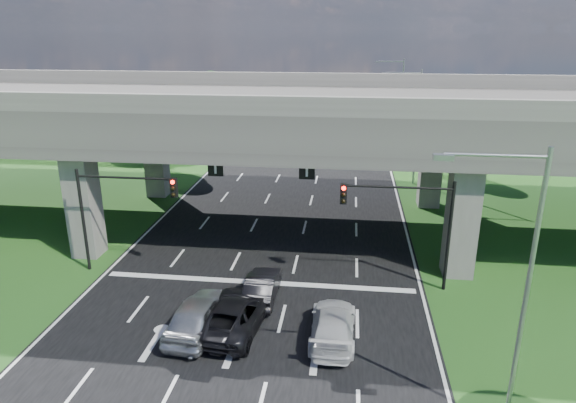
% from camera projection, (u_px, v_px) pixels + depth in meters
% --- Properties ---
extents(ground, '(160.00, 160.00, 0.00)m').
position_uv_depth(ground, '(245.00, 316.00, 24.86)').
color(ground, '#204D18').
rests_on(ground, ground).
extents(road, '(18.00, 120.00, 0.03)m').
position_uv_depth(road, '(275.00, 237.00, 34.26)').
color(road, black).
rests_on(road, ground).
extents(overpass, '(80.00, 15.00, 10.00)m').
position_uv_depth(overpass, '(279.00, 114.00, 33.61)').
color(overpass, '#353330').
rests_on(overpass, ground).
extents(warehouse, '(20.00, 10.00, 4.00)m').
position_uv_depth(warehouse, '(87.00, 129.00, 60.12)').
color(warehouse, '#9E9E99').
rests_on(warehouse, ground).
extents(signal_right, '(5.76, 0.54, 6.00)m').
position_uv_depth(signal_right, '(408.00, 214.00, 26.33)').
color(signal_right, black).
rests_on(signal_right, ground).
extents(signal_left, '(5.76, 0.54, 6.00)m').
position_uv_depth(signal_left, '(117.00, 202.00, 28.13)').
color(signal_left, black).
rests_on(signal_left, ground).
extents(streetlight_near, '(3.38, 0.25, 10.00)m').
position_uv_depth(streetlight_near, '(516.00, 275.00, 16.18)').
color(streetlight_near, gray).
rests_on(streetlight_near, ground).
extents(streetlight_far, '(3.38, 0.25, 10.00)m').
position_uv_depth(streetlight_far, '(413.00, 118.00, 44.39)').
color(streetlight_far, gray).
rests_on(streetlight_far, ground).
extents(streetlight_beyond, '(3.38, 0.25, 10.00)m').
position_uv_depth(streetlight_beyond, '(398.00, 96.00, 59.44)').
color(streetlight_beyond, gray).
rests_on(streetlight_beyond, ground).
extents(tree_left_near, '(4.50, 4.50, 7.80)m').
position_uv_depth(tree_left_near, '(156.00, 121.00, 49.37)').
color(tree_left_near, black).
rests_on(tree_left_near, ground).
extents(tree_left_mid, '(3.91, 3.90, 6.76)m').
position_uv_depth(tree_left_mid, '(156.00, 114.00, 57.45)').
color(tree_left_mid, black).
rests_on(tree_left_mid, ground).
extents(tree_left_far, '(4.80, 4.80, 8.32)m').
position_uv_depth(tree_left_far, '(210.00, 97.00, 64.20)').
color(tree_left_far, black).
rests_on(tree_left_far, ground).
extents(tree_right_near, '(4.20, 4.20, 7.28)m').
position_uv_depth(tree_right_near, '(439.00, 126.00, 48.25)').
color(tree_right_near, black).
rests_on(tree_right_near, ground).
extents(tree_right_mid, '(3.91, 3.90, 6.76)m').
position_uv_depth(tree_right_mid, '(456.00, 117.00, 55.53)').
color(tree_right_mid, black).
rests_on(tree_right_mid, ground).
extents(tree_right_far, '(4.50, 4.50, 7.80)m').
position_uv_depth(tree_right_far, '(411.00, 100.00, 63.31)').
color(tree_right_far, black).
rests_on(tree_right_far, ground).
extents(car_silver, '(2.44, 5.19, 1.72)m').
position_uv_depth(car_silver, '(199.00, 314.00, 23.39)').
color(car_silver, '#B7BABF').
rests_on(car_silver, road).
extents(car_dark, '(1.49, 4.23, 1.39)m').
position_uv_depth(car_dark, '(262.00, 286.00, 26.23)').
color(car_dark, black).
rests_on(car_dark, road).
extents(car_white, '(1.99, 4.85, 1.41)m').
position_uv_depth(car_white, '(333.00, 325.00, 22.83)').
color(car_white, '#BBBBBB').
rests_on(car_white, road).
extents(car_trailing, '(3.13, 5.72, 1.52)m').
position_uv_depth(car_trailing, '(235.00, 313.00, 23.62)').
color(car_trailing, black).
rests_on(car_trailing, road).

